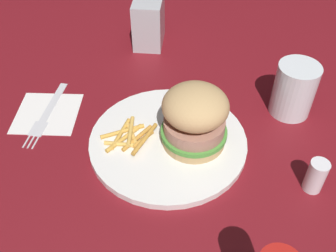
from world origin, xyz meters
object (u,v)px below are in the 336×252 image
object	(u,v)px
fork	(47,113)
plate	(168,142)
sandwich	(195,117)
fries_pile	(130,136)
napkin	(47,113)
salt_shaker	(316,176)
napkin_dispenser	(149,22)
drink_glass	(293,92)

from	to	relation	value
fork	plate	bearing A→B (deg)	-108.25
plate	sandwich	xyz separation A→B (m)	(-0.00, -0.04, 0.06)
sandwich	fries_pile	xyz separation A→B (m)	(0.00, 0.10, -0.05)
sandwich	fork	xyz separation A→B (m)	(0.08, 0.26, -0.06)
fries_pile	fork	bearing A→B (deg)	65.48
napkin	salt_shaker	distance (m)	0.46
plate	fork	distance (m)	0.23
fork	napkin_dispenser	bearing A→B (deg)	-36.12
napkin	fork	distance (m)	0.00
fork	napkin_dispenser	world-z (taller)	napkin_dispenser
napkin_dispenser	salt_shaker	distance (m)	0.48
napkin_dispenser	salt_shaker	size ratio (longest dim) A/B	1.86
napkin	salt_shaker	xyz separation A→B (m)	(-0.16, -0.43, 0.03)
napkin	salt_shaker	world-z (taller)	salt_shaker
plate	fork	world-z (taller)	plate
plate	fries_pile	size ratio (longest dim) A/B	2.74
plate	fries_pile	bearing A→B (deg)	89.34
plate	salt_shaker	world-z (taller)	salt_shaker
fries_pile	fork	world-z (taller)	fries_pile
sandwich	drink_glass	xyz separation A→B (m)	(0.09, -0.18, -0.02)
sandwich	fries_pile	distance (m)	0.11
sandwich	salt_shaker	distance (m)	0.20
plate	napkin_dispenser	xyz separation A→B (m)	(0.31, 0.04, 0.05)
plate	drink_glass	bearing A→B (deg)	-68.52
sandwich	napkin_dispenser	distance (m)	0.33
fries_pile	drink_glass	size ratio (longest dim) A/B	0.98
plate	fries_pile	distance (m)	0.06
drink_glass	napkin_dispenser	distance (m)	0.35
napkin	drink_glass	xyz separation A→B (m)	(0.01, -0.44, 0.04)
plate	napkin	xyz separation A→B (m)	(0.07, 0.22, -0.01)
napkin	napkin_dispenser	bearing A→B (deg)	-36.26
sandwich	plate	bearing A→B (deg)	85.95
napkin	drink_glass	distance (m)	0.44
napkin	drink_glass	world-z (taller)	drink_glass
sandwich	napkin	xyz separation A→B (m)	(0.08, 0.26, -0.06)
fries_pile	napkin	world-z (taller)	fries_pile
fries_pile	napkin	distance (m)	0.17
plate	salt_shaker	distance (m)	0.23
fries_pile	drink_glass	world-z (taller)	drink_glass
sandwich	fries_pile	world-z (taller)	sandwich
plate	fries_pile	world-z (taller)	fries_pile
drink_glass	napkin	bearing A→B (deg)	91.59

